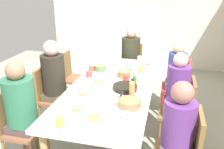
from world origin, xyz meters
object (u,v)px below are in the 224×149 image
(bowl_1, at_px, (130,103))
(chair_5, at_px, (185,149))
(cup_5, at_px, (142,69))
(cup_6, at_px, (92,68))
(cup_0, at_px, (127,79))
(plate_0, at_px, (94,118))
(chair_2, at_px, (17,124))
(cup_1, at_px, (126,117))
(chair_6, at_px, (50,94))
(person_6, at_px, (54,78))
(person_1, at_px, (175,73))
(chair_4, at_px, (182,109))
(dining_table, at_px, (112,90))
(plate_5, at_px, (77,108))
(chair_1, at_px, (180,85))
(person_0, at_px, (131,54))
(cup_3, at_px, (97,104))
(person_5, at_px, (177,129))
(chair_3, at_px, (72,75))
(person_2, at_px, (21,106))
(bottle_0, at_px, (132,90))
(plate_4, at_px, (84,94))
(bowl_2, at_px, (100,67))
(plate_2, at_px, (99,82))
(cup_7, at_px, (140,59))
(person_4, at_px, (176,93))
(plate_3, at_px, (148,64))
(serving_pan, at_px, (125,88))
(cup_4, at_px, (89,74))
(bowl_0, at_px, (124,73))
(chair_0, at_px, (131,65))

(bowl_1, bearing_deg, chair_5, 64.70)
(cup_5, height_order, cup_6, cup_5)
(cup_0, bearing_deg, plate_0, -7.74)
(chair_2, bearing_deg, cup_1, 89.46)
(chair_6, distance_m, person_6, 0.27)
(person_1, bearing_deg, chair_4, 6.84)
(dining_table, relative_size, person_6, 1.81)
(chair_2, distance_m, plate_5, 0.74)
(chair_1, xyz_separation_m, cup_1, (1.56, -0.57, 0.27))
(person_0, relative_size, cup_3, 9.98)
(cup_6, bearing_deg, person_6, -39.44)
(person_5, height_order, cup_3, person_5)
(chair_3, bearing_deg, person_6, 6.57)
(plate_0, bearing_deg, person_2, -93.80)
(bowl_1, height_order, bottle_0, bottle_0)
(plate_4, bearing_deg, bowl_2, -177.16)
(chair_5, relative_size, cup_1, 8.20)
(person_0, bearing_deg, cup_1, 8.35)
(plate_2, distance_m, cup_7, 1.12)
(chair_3, height_order, cup_3, chair_3)
(chair_2, bearing_deg, person_2, 90.00)
(plate_2, distance_m, plate_4, 0.38)
(chair_4, height_order, cup_7, chair_4)
(chair_1, relative_size, chair_2, 1.00)
(person_4, relative_size, cup_1, 11.22)
(person_4, xyz_separation_m, cup_3, (0.62, -0.81, 0.07))
(dining_table, relative_size, plate_3, 10.24)
(person_1, bearing_deg, person_2, -46.04)
(person_0, height_order, serving_pan, person_0)
(dining_table, distance_m, cup_4, 0.45)
(plate_4, relative_size, plate_5, 0.96)
(chair_3, xyz_separation_m, person_5, (1.55, 1.69, 0.20))
(person_5, bearing_deg, cup_3, -100.77)
(person_1, bearing_deg, cup_1, -16.86)
(bowl_2, bearing_deg, person_0, 162.53)
(plate_0, bearing_deg, plate_3, 168.98)
(bowl_2, bearing_deg, person_4, 65.56)
(chair_6, relative_size, bowl_0, 4.74)
(cup_3, relative_size, cup_6, 1.02)
(chair_0, xyz_separation_m, person_4, (1.54, 0.80, 0.21))
(chair_3, bearing_deg, bowl_0, 66.09)
(person_2, xyz_separation_m, cup_7, (-1.85, 1.02, 0.04))
(plate_4, xyz_separation_m, cup_1, (0.44, 0.59, 0.03))
(plate_3, bearing_deg, serving_pan, -10.13)
(chair_0, height_order, cup_4, chair_0)
(person_0, relative_size, plate_0, 4.80)
(person_1, bearing_deg, chair_1, 90.00)
(chair_3, distance_m, chair_6, 0.77)
(chair_3, bearing_deg, plate_5, 25.23)
(chair_2, bearing_deg, dining_table, 130.90)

